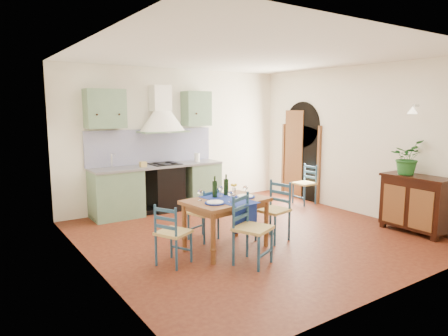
{
  "coord_description": "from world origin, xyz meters",
  "views": [
    {
      "loc": [
        -3.86,
        -4.87,
        2.01
      ],
      "look_at": [
        -0.33,
        0.3,
        1.07
      ],
      "focal_mm": 32.0,
      "sensor_mm": 36.0,
      "label": 1
    }
  ],
  "objects_px": {
    "dining_table": "(226,205)",
    "chair_near": "(251,229)",
    "sideboard": "(415,202)",
    "potted_plant": "(406,157)"
  },
  "relations": [
    {
      "from": "sideboard",
      "to": "potted_plant",
      "type": "xyz_separation_m",
      "value": [
        -0.04,
        0.18,
        0.71
      ]
    },
    {
      "from": "dining_table",
      "to": "sideboard",
      "type": "height_order",
      "value": "dining_table"
    },
    {
      "from": "dining_table",
      "to": "chair_near",
      "type": "distance_m",
      "value": 0.66
    },
    {
      "from": "dining_table",
      "to": "chair_near",
      "type": "bearing_deg",
      "value": -95.18
    },
    {
      "from": "chair_near",
      "to": "potted_plant",
      "type": "bearing_deg",
      "value": -5.15
    },
    {
      "from": "chair_near",
      "to": "sideboard",
      "type": "xyz_separation_m",
      "value": [
        3.03,
        -0.45,
        0.04
      ]
    },
    {
      "from": "chair_near",
      "to": "sideboard",
      "type": "bearing_deg",
      "value": -8.41
    },
    {
      "from": "dining_table",
      "to": "chair_near",
      "type": "xyz_separation_m",
      "value": [
        -0.06,
        -0.63,
        -0.18
      ]
    },
    {
      "from": "sideboard",
      "to": "potted_plant",
      "type": "bearing_deg",
      "value": 102.17
    },
    {
      "from": "chair_near",
      "to": "sideboard",
      "type": "distance_m",
      "value": 3.06
    }
  ]
}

